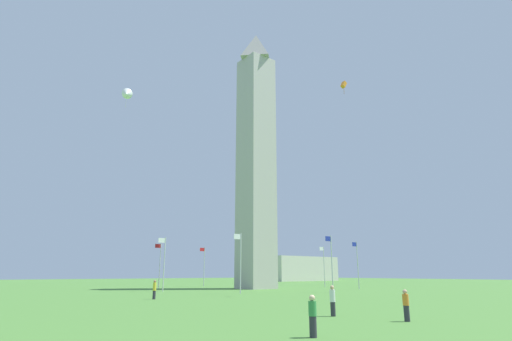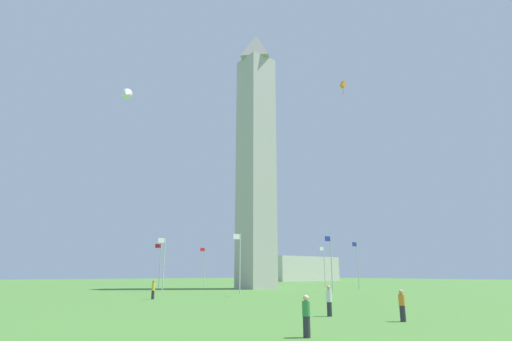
{
  "view_description": "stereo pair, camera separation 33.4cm",
  "coord_description": "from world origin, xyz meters",
  "px_view_note": "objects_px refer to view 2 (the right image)",
  "views": [
    {
      "loc": [
        41.65,
        52.88,
        2.46
      ],
      "look_at": [
        0.0,
        0.0,
        19.57
      ],
      "focal_mm": 28.34,
      "sensor_mm": 36.0,
      "label": 1
    },
    {
      "loc": [
        41.39,
        53.09,
        2.46
      ],
      "look_at": [
        0.0,
        0.0,
        19.57
      ],
      "focal_mm": 28.34,
      "sensor_mm": 36.0,
      "label": 2
    }
  ],
  "objects_px": {
    "flagpole_s": "(324,264)",
    "distant_building": "(294,269)",
    "kite_white_delta": "(126,94)",
    "kite_orange_box": "(343,84)",
    "flagpole_nw": "(160,263)",
    "flagpole_ne": "(240,260)",
    "flagpole_sw": "(266,265)",
    "obelisk_monument": "(256,152)",
    "flagpole_se": "(357,263)",
    "flagpole_w": "(204,265)",
    "flagpole_n": "(164,261)",
    "person_orange_shirt": "(402,306)",
    "person_white_shirt": "(329,301)",
    "person_yellow_shirt": "(153,290)",
    "person_green_shirt": "(306,316)",
    "flagpole_e": "(331,261)"
  },
  "relations": [
    {
      "from": "person_orange_shirt",
      "to": "kite_white_delta",
      "type": "relative_size",
      "value": 0.49
    },
    {
      "from": "flagpole_ne",
      "to": "distant_building",
      "type": "relative_size",
      "value": 0.29
    },
    {
      "from": "flagpole_w",
      "to": "person_green_shirt",
      "type": "bearing_deg",
      "value": 62.82
    },
    {
      "from": "obelisk_monument",
      "to": "person_white_shirt",
      "type": "bearing_deg",
      "value": 57.86
    },
    {
      "from": "flagpole_nw",
      "to": "flagpole_n",
      "type": "bearing_deg",
      "value": 67.5
    },
    {
      "from": "flagpole_e",
      "to": "person_orange_shirt",
      "type": "relative_size",
      "value": 4.55
    },
    {
      "from": "kite_white_delta",
      "to": "kite_orange_box",
      "type": "bearing_deg",
      "value": 125.13
    },
    {
      "from": "flagpole_w",
      "to": "flagpole_n",
      "type": "bearing_deg",
      "value": 45.0
    },
    {
      "from": "person_orange_shirt",
      "to": "kite_orange_box",
      "type": "relative_size",
      "value": 0.92
    },
    {
      "from": "distant_building",
      "to": "person_white_shirt",
      "type": "bearing_deg",
      "value": 47.79
    },
    {
      "from": "flagpole_w",
      "to": "flagpole_nw",
      "type": "height_order",
      "value": "same"
    },
    {
      "from": "person_orange_shirt",
      "to": "distant_building",
      "type": "relative_size",
      "value": 0.06
    },
    {
      "from": "flagpole_s",
      "to": "person_yellow_shirt",
      "type": "xyz_separation_m",
      "value": [
        40.36,
        14.89,
        -3.15
      ]
    },
    {
      "from": "flagpole_nw",
      "to": "person_orange_shirt",
      "type": "height_order",
      "value": "flagpole_nw"
    },
    {
      "from": "flagpole_ne",
      "to": "person_orange_shirt",
      "type": "relative_size",
      "value": 4.55
    },
    {
      "from": "flagpole_n",
      "to": "flagpole_s",
      "type": "height_order",
      "value": "same"
    },
    {
      "from": "flagpole_n",
      "to": "flagpole_w",
      "type": "height_order",
      "value": "same"
    },
    {
      "from": "person_green_shirt",
      "to": "flagpole_sw",
      "type": "bearing_deg",
      "value": 4.85
    },
    {
      "from": "obelisk_monument",
      "to": "flagpole_e",
      "type": "distance_m",
      "value": 24.88
    },
    {
      "from": "flagpole_nw",
      "to": "person_green_shirt",
      "type": "bearing_deg",
      "value": 71.14
    },
    {
      "from": "flagpole_se",
      "to": "flagpole_w",
      "type": "distance_m",
      "value": 29.92
    },
    {
      "from": "flagpole_s",
      "to": "distant_building",
      "type": "relative_size",
      "value": 0.29
    },
    {
      "from": "flagpole_se",
      "to": "kite_white_delta",
      "type": "relative_size",
      "value": 2.23
    },
    {
      "from": "person_white_shirt",
      "to": "kite_orange_box",
      "type": "relative_size",
      "value": 0.99
    },
    {
      "from": "flagpole_sw",
      "to": "person_yellow_shirt",
      "type": "xyz_separation_m",
      "value": [
        35.62,
        26.34,
        -3.15
      ]
    },
    {
      "from": "person_white_shirt",
      "to": "flagpole_s",
      "type": "bearing_deg",
      "value": -41.27
    },
    {
      "from": "flagpole_n",
      "to": "person_yellow_shirt",
      "type": "bearing_deg",
      "value": 61.83
    },
    {
      "from": "flagpole_n",
      "to": "person_white_shirt",
      "type": "bearing_deg",
      "value": 79.91
    },
    {
      "from": "person_yellow_shirt",
      "to": "flagpole_w",
      "type": "bearing_deg",
      "value": 28.77
    },
    {
      "from": "person_yellow_shirt",
      "to": "distant_building",
      "type": "distance_m",
      "value": 97.29
    },
    {
      "from": "person_green_shirt",
      "to": "kite_orange_box",
      "type": "relative_size",
      "value": 0.91
    },
    {
      "from": "person_green_shirt",
      "to": "kite_orange_box",
      "type": "xyz_separation_m",
      "value": [
        -25.11,
        -17.74,
        24.56
      ]
    },
    {
      "from": "person_white_shirt",
      "to": "distant_building",
      "type": "relative_size",
      "value": 0.07
    },
    {
      "from": "flagpole_n",
      "to": "flagpole_sw",
      "type": "xyz_separation_m",
      "value": [
        -27.65,
        -11.45,
        0.0
      ]
    },
    {
      "from": "flagpole_e",
      "to": "person_orange_shirt",
      "type": "xyz_separation_m",
      "value": [
        21.6,
        24.06,
        -3.24
      ]
    },
    {
      "from": "flagpole_se",
      "to": "flagpole_nw",
      "type": "bearing_deg",
      "value": -45.0
    },
    {
      "from": "person_green_shirt",
      "to": "distant_building",
      "type": "height_order",
      "value": "distant_building"
    },
    {
      "from": "flagpole_nw",
      "to": "flagpole_ne",
      "type": "bearing_deg",
      "value": 90.0
    },
    {
      "from": "person_white_shirt",
      "to": "flagpole_n",
      "type": "bearing_deg",
      "value": -4.28
    },
    {
      "from": "person_orange_shirt",
      "to": "distant_building",
      "type": "height_order",
      "value": "distant_building"
    },
    {
      "from": "flagpole_w",
      "to": "kite_white_delta",
      "type": "distance_m",
      "value": 35.77
    },
    {
      "from": "person_yellow_shirt",
      "to": "flagpole_sw",
      "type": "bearing_deg",
      "value": 13.11
    },
    {
      "from": "flagpole_e",
      "to": "flagpole_w",
      "type": "distance_m",
      "value": 32.39
    },
    {
      "from": "flagpole_w",
      "to": "distant_building",
      "type": "relative_size",
      "value": 0.29
    },
    {
      "from": "person_yellow_shirt",
      "to": "flagpole_se",
      "type": "bearing_deg",
      "value": -17.86
    },
    {
      "from": "flagpole_sw",
      "to": "obelisk_monument",
      "type": "bearing_deg",
      "value": 45.16
    },
    {
      "from": "flagpole_se",
      "to": "flagpole_sw",
      "type": "xyz_separation_m",
      "value": [
        -0.0,
        -22.9,
        0.0
      ]
    },
    {
      "from": "person_white_shirt",
      "to": "flagpole_w",
      "type": "bearing_deg",
      "value": -17.58
    },
    {
      "from": "kite_orange_box",
      "to": "person_white_shirt",
      "type": "bearing_deg",
      "value": 34.97
    },
    {
      "from": "person_yellow_shirt",
      "to": "person_white_shirt",
      "type": "xyz_separation_m",
      "value": [
        -1.55,
        21.21,
        -0.02
      ]
    }
  ]
}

